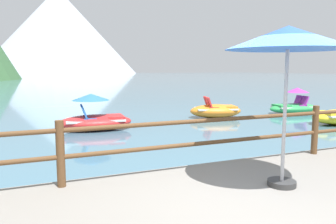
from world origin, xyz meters
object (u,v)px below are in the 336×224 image
Objects in this scene: beach_umbrella at (288,40)px; pedal_boat_6 at (294,105)px; pedal_boat_5 at (95,118)px; pedal_boat_3 at (216,111)px.

beach_umbrella is 11.83m from pedal_boat_6.
pedal_boat_5 reaches higher than pedal_boat_6.
pedal_boat_5 is at bearing 98.58° from beach_umbrella.
pedal_boat_6 is (9.29, 0.63, -0.04)m from pedal_boat_5.
pedal_boat_6 is (4.06, -0.21, 0.06)m from pedal_boat_3.
pedal_boat_3 is at bearing 177.00° from pedal_boat_6.
beach_umbrella reaches higher than pedal_boat_5.
pedal_boat_6 is at bearing -3.00° from pedal_boat_3.
beach_umbrella reaches higher than pedal_boat_6.
pedal_boat_3 is at bearing 9.17° from pedal_boat_5.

